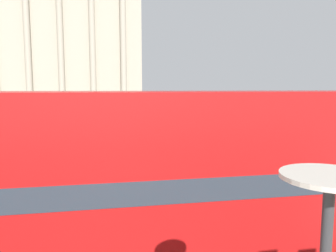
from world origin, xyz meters
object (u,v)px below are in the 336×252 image
Objects in this scene: plaza_building_left at (52,33)px; traffic_light_near at (66,134)px; cafe_dining_table at (328,205)px; pedestrian_red at (216,135)px; double_decker_bus at (137,182)px; traffic_light_mid at (99,116)px; pedestrian_white at (32,132)px; traffic_light_far at (188,108)px.

plaza_building_left is 7.55× the size of traffic_light_near.
cafe_dining_table reaches higher than pedestrian_red.
cafe_dining_table reaches higher than traffic_light_near.
cafe_dining_table is 12.66m from traffic_light_near.
pedestrian_red is at bearing 72.77° from cafe_dining_table.
traffic_light_mid is (-1.08, 14.00, 0.26)m from double_decker_bus.
traffic_light_mid is (-1.82, 19.06, -1.02)m from cafe_dining_table.
traffic_light_mid reaches higher than traffic_light_near.
traffic_light_near is at bearing -23.95° from pedestrian_white.
double_decker_bus reaches higher than pedestrian_white.
double_decker_bus reaches higher than pedestrian_red.
traffic_light_near is at bearing 103.81° from cafe_dining_table.
double_decker_bus is at bearing 98.25° from cafe_dining_table.
traffic_light_far is at bearing 48.60° from pedestrian_white.
traffic_light_near is (-2.27, 7.18, 0.07)m from double_decker_bus.
plaza_building_left is at bearing 100.15° from cafe_dining_table.
double_decker_bus is 2.72× the size of traffic_light_far.
double_decker_bus is 15.02× the size of cafe_dining_table.
plaza_building_left is (-9.89, 55.25, 9.50)m from cafe_dining_table.
traffic_light_near is at bearing -122.74° from traffic_light_far.
traffic_light_mid is 1.02× the size of traffic_light_far.
traffic_light_far is at bearing 65.31° from double_decker_bus.
traffic_light_near is at bearing -99.92° from traffic_light_mid.
plaza_building_left is at bearing 102.58° from traffic_light_mid.
plaza_building_left reaches higher than pedestrian_white.
traffic_light_far reaches higher than traffic_light_near.
plaza_building_left is 16.99× the size of pedestrian_red.
cafe_dining_table is at bearing -76.19° from traffic_light_near.
traffic_light_far is at bearing 41.46° from traffic_light_mid.
traffic_light_near is 0.94× the size of traffic_light_far.
double_decker_bus reaches higher than cafe_dining_table.
traffic_light_far reaches higher than pedestrian_red.
plaza_building_left is at bearing 117.53° from traffic_light_far.
traffic_light_far is 12.90m from pedestrian_white.
traffic_light_far reaches higher than cafe_dining_table.
traffic_light_near is 12.71m from pedestrian_red.
traffic_light_mid is (1.19, 6.82, 0.20)m from traffic_light_near.
plaza_building_left is at bearing 143.72° from pedestrian_white.
traffic_light_near reaches higher than pedestrian_red.
cafe_dining_table is 56.93m from plaza_building_left.
plaza_building_left is 44.86m from traffic_light_near.
plaza_building_left is 32.23m from pedestrian_white.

